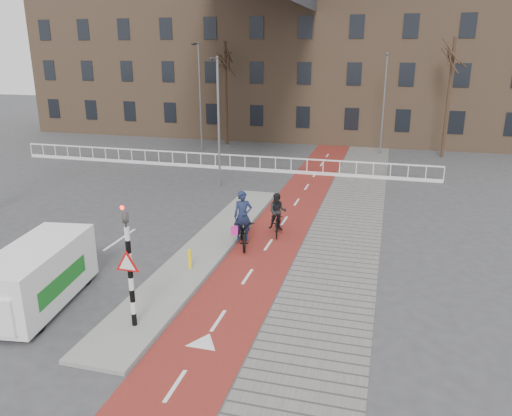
# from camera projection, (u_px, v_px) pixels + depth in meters

# --- Properties ---
(ground) EXTENTS (120.00, 120.00, 0.00)m
(ground) POSITION_uv_depth(u_px,v_px,m) (183.00, 298.00, 15.56)
(ground) COLOR #38383A
(ground) RESTS_ON ground
(bike_lane) EXTENTS (2.50, 60.00, 0.01)m
(bike_lane) POSITION_uv_depth(u_px,v_px,m) (293.00, 208.00, 24.37)
(bike_lane) COLOR maroon
(bike_lane) RESTS_ON ground
(sidewalk) EXTENTS (3.00, 60.00, 0.01)m
(sidewalk) POSITION_uv_depth(u_px,v_px,m) (351.00, 213.00, 23.67)
(sidewalk) COLOR slate
(sidewalk) RESTS_ON ground
(curb_island) EXTENTS (1.80, 16.00, 0.12)m
(curb_island) POSITION_uv_depth(u_px,v_px,m) (207.00, 247.00, 19.39)
(curb_island) COLOR gray
(curb_island) RESTS_ON ground
(traffic_signal) EXTENTS (0.80, 0.80, 3.68)m
(traffic_signal) POSITION_uv_depth(u_px,v_px,m) (129.00, 263.00, 13.24)
(traffic_signal) COLOR black
(traffic_signal) RESTS_ON curb_island
(bollard) EXTENTS (0.12, 0.12, 0.69)m
(bollard) POSITION_uv_depth(u_px,v_px,m) (190.00, 259.00, 17.31)
(bollard) COLOR yellow
(bollard) RESTS_ON curb_island
(cyclist_near) EXTENTS (1.47, 2.29, 2.22)m
(cyclist_near) POSITION_uv_depth(u_px,v_px,m) (243.00, 228.00, 19.49)
(cyclist_near) COLOR black
(cyclist_near) RESTS_ON bike_lane
(cyclist_far) EXTENTS (0.84, 1.70, 1.79)m
(cyclist_far) POSITION_uv_depth(u_px,v_px,m) (277.00, 218.00, 20.65)
(cyclist_far) COLOR black
(cyclist_far) RESTS_ON bike_lane
(van) EXTENTS (2.34, 4.54, 1.87)m
(van) POSITION_uv_depth(u_px,v_px,m) (37.00, 275.00, 14.87)
(van) COLOR white
(van) RESTS_ON ground
(railing) EXTENTS (28.00, 0.10, 0.99)m
(railing) POSITION_uv_depth(u_px,v_px,m) (215.00, 164.00, 32.34)
(railing) COLOR silver
(railing) RESTS_ON ground
(townhouse_row) EXTENTS (46.00, 10.00, 15.90)m
(townhouse_row) POSITION_uv_depth(u_px,v_px,m) (293.00, 44.00, 43.34)
(townhouse_row) COLOR #7F6047
(townhouse_row) RESTS_ON ground
(tree_mid) EXTENTS (0.28, 0.28, 8.00)m
(tree_mid) POSITION_uv_depth(u_px,v_px,m) (226.00, 94.00, 39.59)
(tree_mid) COLOR black
(tree_mid) RESTS_ON ground
(tree_right) EXTENTS (0.22, 0.22, 8.18)m
(tree_right) POSITION_uv_depth(u_px,v_px,m) (448.00, 99.00, 34.65)
(tree_right) COLOR black
(tree_right) RESTS_ON ground
(streetlight_near) EXTENTS (0.12, 0.12, 7.07)m
(streetlight_near) POSITION_uv_depth(u_px,v_px,m) (219.00, 124.00, 27.09)
(streetlight_near) COLOR slate
(streetlight_near) RESTS_ON ground
(streetlight_left) EXTENTS (0.12, 0.12, 7.88)m
(streetlight_left) POSITION_uv_depth(u_px,v_px,m) (200.00, 98.00, 37.28)
(streetlight_left) COLOR slate
(streetlight_left) RESTS_ON ground
(streetlight_right) EXTENTS (0.12, 0.12, 7.18)m
(streetlight_right) POSITION_uv_depth(u_px,v_px,m) (384.00, 105.00, 35.77)
(streetlight_right) COLOR slate
(streetlight_right) RESTS_ON ground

